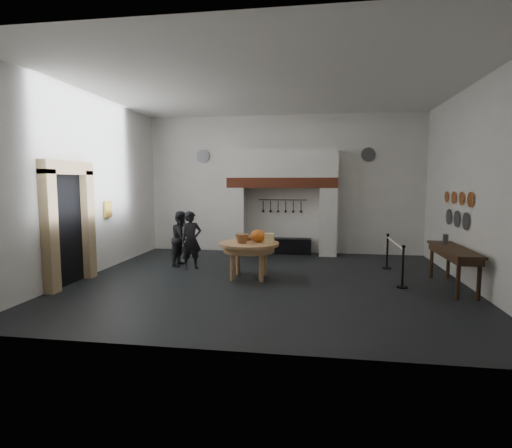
# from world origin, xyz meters

# --- Properties ---
(floor) EXTENTS (9.00, 8.00, 0.02)m
(floor) POSITION_xyz_m (0.00, 0.00, 0.00)
(floor) COLOR black
(floor) RESTS_ON ground
(ceiling) EXTENTS (9.00, 8.00, 0.02)m
(ceiling) POSITION_xyz_m (0.00, 0.00, 4.50)
(ceiling) COLOR silver
(ceiling) RESTS_ON wall_back
(wall_back) EXTENTS (9.00, 0.02, 4.50)m
(wall_back) POSITION_xyz_m (0.00, 4.00, 2.25)
(wall_back) COLOR white
(wall_back) RESTS_ON floor
(wall_front) EXTENTS (9.00, 0.02, 4.50)m
(wall_front) POSITION_xyz_m (0.00, -4.00, 2.25)
(wall_front) COLOR white
(wall_front) RESTS_ON floor
(wall_left) EXTENTS (0.02, 8.00, 4.50)m
(wall_left) POSITION_xyz_m (-4.50, 0.00, 2.25)
(wall_left) COLOR white
(wall_left) RESTS_ON floor
(wall_right) EXTENTS (0.02, 8.00, 4.50)m
(wall_right) POSITION_xyz_m (4.50, 0.00, 2.25)
(wall_right) COLOR white
(wall_right) RESTS_ON floor
(chimney_pier_left) EXTENTS (0.55, 0.70, 2.15)m
(chimney_pier_left) POSITION_xyz_m (-1.48, 3.65, 1.07)
(chimney_pier_left) COLOR silver
(chimney_pier_left) RESTS_ON floor
(chimney_pier_right) EXTENTS (0.55, 0.70, 2.15)m
(chimney_pier_right) POSITION_xyz_m (1.48, 3.65, 1.07)
(chimney_pier_right) COLOR silver
(chimney_pier_right) RESTS_ON floor
(hearth_brick_band) EXTENTS (3.50, 0.72, 0.32)m
(hearth_brick_band) POSITION_xyz_m (0.00, 3.65, 2.31)
(hearth_brick_band) COLOR #9E442B
(hearth_brick_band) RESTS_ON chimney_pier_left
(chimney_hood) EXTENTS (3.50, 0.70, 0.90)m
(chimney_hood) POSITION_xyz_m (0.00, 3.65, 2.92)
(chimney_hood) COLOR silver
(chimney_hood) RESTS_ON hearth_brick_band
(iron_range) EXTENTS (1.90, 0.45, 0.50)m
(iron_range) POSITION_xyz_m (0.00, 3.72, 0.25)
(iron_range) COLOR black
(iron_range) RESTS_ON floor
(utensil_rail) EXTENTS (1.60, 0.02, 0.02)m
(utensil_rail) POSITION_xyz_m (0.00, 3.92, 1.75)
(utensil_rail) COLOR black
(utensil_rail) RESTS_ON wall_back
(door_recess) EXTENTS (0.04, 1.10, 2.50)m
(door_recess) POSITION_xyz_m (-4.47, -1.00, 1.25)
(door_recess) COLOR black
(door_recess) RESTS_ON floor
(door_jamb_near) EXTENTS (0.22, 0.30, 2.60)m
(door_jamb_near) POSITION_xyz_m (-4.38, -1.70, 1.30)
(door_jamb_near) COLOR tan
(door_jamb_near) RESTS_ON floor
(door_jamb_far) EXTENTS (0.22, 0.30, 2.60)m
(door_jamb_far) POSITION_xyz_m (-4.38, -0.30, 1.30)
(door_jamb_far) COLOR tan
(door_jamb_far) RESTS_ON floor
(door_lintel) EXTENTS (0.22, 1.70, 0.30)m
(door_lintel) POSITION_xyz_m (-4.38, -1.00, 2.65)
(door_lintel) COLOR tan
(door_lintel) RESTS_ON door_jamb_near
(wall_plaque) EXTENTS (0.05, 0.34, 0.44)m
(wall_plaque) POSITION_xyz_m (-4.45, 0.80, 1.60)
(wall_plaque) COLOR gold
(wall_plaque) RESTS_ON wall_left
(work_table) EXTENTS (1.63, 1.63, 0.07)m
(work_table) POSITION_xyz_m (-0.49, 0.23, 0.84)
(work_table) COLOR tan
(work_table) RESTS_ON floor
(pumpkin) EXTENTS (0.36, 0.36, 0.31)m
(pumpkin) POSITION_xyz_m (-0.29, 0.33, 1.03)
(pumpkin) COLOR orange
(pumpkin) RESTS_ON work_table
(cheese_block_big) EXTENTS (0.22, 0.22, 0.24)m
(cheese_block_big) POSITION_xyz_m (0.01, 0.18, 0.99)
(cheese_block_big) COLOR #F0DA8F
(cheese_block_big) RESTS_ON work_table
(cheese_block_small) EXTENTS (0.18, 0.18, 0.20)m
(cheese_block_small) POSITION_xyz_m (-0.01, 0.48, 0.97)
(cheese_block_small) COLOR #EAEB8C
(cheese_block_small) RESTS_ON work_table
(wicker_basket) EXTENTS (0.36, 0.36, 0.22)m
(wicker_basket) POSITION_xyz_m (-0.64, 0.08, 0.98)
(wicker_basket) COLOR #9F643A
(wicker_basket) RESTS_ON work_table
(bread_loaf) EXTENTS (0.31, 0.18, 0.13)m
(bread_loaf) POSITION_xyz_m (-0.59, 0.58, 0.94)
(bread_loaf) COLOR #915A33
(bread_loaf) RESTS_ON work_table
(visitor_near) EXTENTS (0.68, 0.62, 1.55)m
(visitor_near) POSITION_xyz_m (-2.21, 1.03, 0.78)
(visitor_near) COLOR black
(visitor_near) RESTS_ON floor
(visitor_far) EXTENTS (0.66, 0.80, 1.53)m
(visitor_far) POSITION_xyz_m (-2.61, 1.43, 0.76)
(visitor_far) COLOR black
(visitor_far) RESTS_ON floor
(side_table) EXTENTS (0.55, 2.20, 0.06)m
(side_table) POSITION_xyz_m (4.10, -0.01, 0.87)
(side_table) COLOR #3B2415
(side_table) RESTS_ON floor
(pewter_jug) EXTENTS (0.12, 0.12, 0.22)m
(pewter_jug) POSITION_xyz_m (4.10, 0.59, 1.01)
(pewter_jug) COLOR #434347
(pewter_jug) RESTS_ON side_table
(copper_pan_a) EXTENTS (0.03, 0.34, 0.34)m
(copper_pan_a) POSITION_xyz_m (4.46, 0.20, 1.95)
(copper_pan_a) COLOR #C6662D
(copper_pan_a) RESTS_ON wall_right
(copper_pan_b) EXTENTS (0.03, 0.32, 0.32)m
(copper_pan_b) POSITION_xyz_m (4.46, 0.75, 1.95)
(copper_pan_b) COLOR #C6662D
(copper_pan_b) RESTS_ON wall_right
(copper_pan_c) EXTENTS (0.03, 0.30, 0.30)m
(copper_pan_c) POSITION_xyz_m (4.46, 1.30, 1.95)
(copper_pan_c) COLOR #C6662D
(copper_pan_c) RESTS_ON wall_right
(copper_pan_d) EXTENTS (0.03, 0.28, 0.28)m
(copper_pan_d) POSITION_xyz_m (4.46, 1.85, 1.95)
(copper_pan_d) COLOR #C6662D
(copper_pan_d) RESTS_ON wall_right
(pewter_plate_left) EXTENTS (0.03, 0.40, 0.40)m
(pewter_plate_left) POSITION_xyz_m (4.46, 0.40, 1.45)
(pewter_plate_left) COLOR #4C4C51
(pewter_plate_left) RESTS_ON wall_right
(pewter_plate_mid) EXTENTS (0.03, 0.40, 0.40)m
(pewter_plate_mid) POSITION_xyz_m (4.46, 1.00, 1.45)
(pewter_plate_mid) COLOR #4C4C51
(pewter_plate_mid) RESTS_ON wall_right
(pewter_plate_right) EXTENTS (0.03, 0.40, 0.40)m
(pewter_plate_right) POSITION_xyz_m (4.46, 1.60, 1.45)
(pewter_plate_right) COLOR #4C4C51
(pewter_plate_right) RESTS_ON wall_right
(pewter_plate_back_left) EXTENTS (0.44, 0.03, 0.44)m
(pewter_plate_back_left) POSITION_xyz_m (-2.70, 3.96, 3.20)
(pewter_plate_back_left) COLOR #4C4C51
(pewter_plate_back_left) RESTS_ON wall_back
(pewter_plate_back_right) EXTENTS (0.44, 0.03, 0.44)m
(pewter_plate_back_right) POSITION_xyz_m (2.70, 3.96, 3.20)
(pewter_plate_back_right) COLOR #4C4C51
(pewter_plate_back_right) RESTS_ON wall_back
(barrier_post_near) EXTENTS (0.05, 0.05, 0.90)m
(barrier_post_near) POSITION_xyz_m (3.02, -0.15, 0.45)
(barrier_post_near) COLOR black
(barrier_post_near) RESTS_ON floor
(barrier_post_far) EXTENTS (0.05, 0.05, 0.90)m
(barrier_post_far) POSITION_xyz_m (3.02, 1.85, 0.45)
(barrier_post_far) COLOR black
(barrier_post_far) RESTS_ON floor
(barrier_rope) EXTENTS (0.04, 2.00, 0.04)m
(barrier_rope) POSITION_xyz_m (3.02, 0.85, 0.85)
(barrier_rope) COLOR white
(barrier_rope) RESTS_ON barrier_post_near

